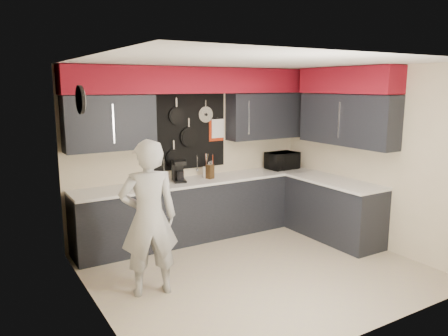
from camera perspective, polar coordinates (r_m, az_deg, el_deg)
ground at (r=5.78m, az=4.13°, el=-13.05°), size 4.00×4.00×0.00m
back_wall_assembly at (r=6.66m, az=-3.61°, el=7.99°), size 4.00×0.36×2.60m
right_wall_assembly at (r=6.73m, az=16.12°, el=7.05°), size 0.36×3.50×2.60m
left_wall_assembly at (r=4.56m, az=-16.70°, el=-2.31°), size 0.05×3.50×2.60m
base_cabinets at (r=6.76m, az=2.04°, el=-5.32°), size 3.95×2.20×0.92m
microwave at (r=7.51m, az=7.61°, el=0.96°), size 0.53×0.37×0.29m
knife_block at (r=6.69m, az=-1.84°, el=-0.47°), size 0.12×0.12×0.22m
utensil_crock at (r=6.76m, az=-2.22°, el=-0.54°), size 0.13×0.13×0.17m
coffee_maker at (r=6.48m, az=-5.91°, el=-0.34°), size 0.23×0.26×0.32m
person at (r=4.92m, az=-9.79°, el=-6.49°), size 0.72×0.54×1.77m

